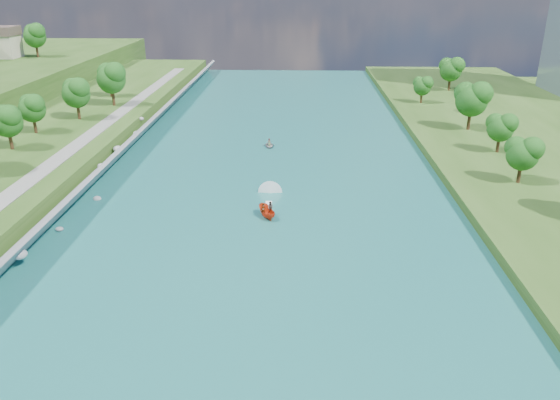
{
  "coord_description": "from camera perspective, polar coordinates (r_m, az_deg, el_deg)",
  "views": [
    {
      "loc": [
        5.03,
        -51.14,
        29.72
      ],
      "look_at": [
        2.61,
        15.48,
        2.5
      ],
      "focal_mm": 35.0,
      "sensor_mm": 36.0,
      "label": 1
    }
  ],
  "objects": [
    {
      "name": "riprap_bank",
      "position": [
        81.39,
        -20.36,
        0.69
      ],
      "size": [
        4.7,
        236.0,
        4.39
      ],
      "color": "slate",
      "rests_on": "ground"
    },
    {
      "name": "ground",
      "position": [
        59.36,
        -3.09,
        -7.87
      ],
      "size": [
        260.0,
        260.0,
        0.0
      ],
      "primitive_type": "plane",
      "color": "#2D5119",
      "rests_on": "ground"
    },
    {
      "name": "trees_east",
      "position": [
        88.66,
        26.55,
        4.81
      ],
      "size": [
        16.04,
        139.88,
        11.9
      ],
      "color": "#165115",
      "rests_on": "berm_east"
    },
    {
      "name": "riverside_path",
      "position": [
        84.59,
        -24.41,
        2.14
      ],
      "size": [
        3.0,
        200.0,
        0.1
      ],
      "primitive_type": "cube",
      "color": "gray",
      "rests_on": "berm_west"
    },
    {
      "name": "raft",
      "position": [
        103.34,
        -1.14,
        5.77
      ],
      "size": [
        2.72,
        3.55,
        1.63
      ],
      "rotation": [
        0.0,
        0.0,
        0.11
      ],
      "color": "gray",
      "rests_on": "river_water"
    },
    {
      "name": "motorboat",
      "position": [
        74.1,
        -1.33,
        -0.8
      ],
      "size": [
        3.6,
        18.95,
        2.0
      ],
      "rotation": [
        0.0,
        0.0,
        3.56
      ],
      "color": "red",
      "rests_on": "river_water"
    },
    {
      "name": "river_water",
      "position": [
        77.25,
        -1.82,
        -0.39
      ],
      "size": [
        55.0,
        240.0,
        0.1
      ],
      "primitive_type": "cube",
      "color": "#1B6963",
      "rests_on": "ground"
    }
  ]
}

